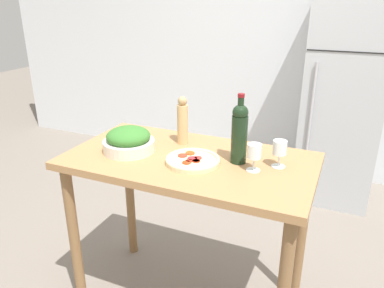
% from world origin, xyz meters
% --- Properties ---
extents(wall_back, '(6.40, 0.06, 2.60)m').
position_xyz_m(wall_back, '(0.00, 2.10, 1.30)').
color(wall_back, silver).
rests_on(wall_back, ground_plane).
extents(refrigerator, '(0.61, 0.69, 1.80)m').
position_xyz_m(refrigerator, '(0.64, 1.72, 0.90)').
color(refrigerator, '#B7BCC1').
rests_on(refrigerator, ground_plane).
extents(prep_counter, '(1.23, 0.67, 0.92)m').
position_xyz_m(prep_counter, '(0.00, 0.00, 0.78)').
color(prep_counter, '#A87A4C').
rests_on(prep_counter, ground_plane).
extents(wine_bottle, '(0.08, 0.08, 0.34)m').
position_xyz_m(wine_bottle, '(0.24, 0.04, 1.07)').
color(wine_bottle, black).
rests_on(wine_bottle, prep_counter).
extents(wine_glass_near, '(0.06, 0.06, 0.13)m').
position_xyz_m(wine_glass_near, '(0.33, -0.02, 1.01)').
color(wine_glass_near, silver).
rests_on(wine_glass_near, prep_counter).
extents(wine_glass_far, '(0.06, 0.06, 0.13)m').
position_xyz_m(wine_glass_far, '(0.43, 0.07, 1.01)').
color(wine_glass_far, silver).
rests_on(wine_glass_far, prep_counter).
extents(pepper_mill, '(0.06, 0.06, 0.26)m').
position_xyz_m(pepper_mill, '(-0.11, 0.16, 1.05)').
color(pepper_mill, tan).
rests_on(pepper_mill, prep_counter).
extents(salad_bowl, '(0.27, 0.27, 0.13)m').
position_xyz_m(salad_bowl, '(-0.32, -0.05, 0.98)').
color(salad_bowl, silver).
rests_on(salad_bowl, prep_counter).
extents(homemade_pizza, '(0.26, 0.26, 0.03)m').
position_xyz_m(homemade_pizza, '(0.04, -0.05, 0.93)').
color(homemade_pizza, beige).
rests_on(homemade_pizza, prep_counter).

